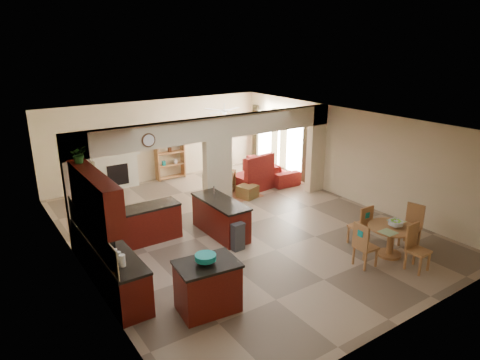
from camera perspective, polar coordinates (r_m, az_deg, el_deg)
floor at (r=11.44m, az=-0.27°, el=-6.23°), size 10.00×10.00×0.00m
ceiling at (r=10.59m, az=-0.30°, el=7.68°), size 10.00×10.00×0.00m
wall_back at (r=15.20m, az=-10.92°, el=5.22°), size 8.00×0.00×8.00m
wall_front at (r=7.63m, az=21.48°, el=-9.11°), size 8.00×0.00×8.00m
wall_left at (r=9.44m, az=-20.90°, el=-3.75°), size 0.00×10.00×10.00m
wall_right at (r=13.50m, az=13.97°, el=3.36°), size 0.00×10.00×10.00m
partition_left_pier at (r=10.42m, az=-20.66°, el=-1.68°), size 0.60×0.25×2.80m
partition_center_pier at (r=11.83m, az=-2.99°, el=0.30°), size 0.80×0.25×2.20m
partition_right_pier at (r=13.95m, az=10.11°, el=4.10°), size 0.60×0.25×2.80m
partition_header at (r=11.48m, az=-3.10°, el=6.96°), size 8.00×0.25×0.60m
kitchen_counter at (r=9.76m, az=-15.69°, el=-8.49°), size 2.52×3.29×1.48m
upper_cabinets at (r=8.57m, az=-18.82°, el=-2.01°), size 0.35×2.40×0.90m
peninsula at (r=10.88m, az=-2.57°, el=-4.98°), size 0.70×1.85×0.91m
wall_clock at (r=10.48m, az=-12.09°, el=5.21°), size 0.34×0.03×0.34m
rug at (r=13.67m, az=-1.02°, el=-2.02°), size 1.60×1.30×0.01m
fireplace at (r=14.71m, az=-16.17°, el=1.21°), size 1.60×0.35×1.20m
shelving_unit at (r=15.29m, az=-9.34°, el=3.46°), size 1.00×0.32×1.80m
window_a at (r=15.10m, az=7.38°, el=4.53°), size 0.02×0.90×1.90m
window_b at (r=16.37m, az=3.44°, el=5.72°), size 0.02×0.90×1.90m
glazed_door at (r=15.76m, az=5.32°, el=4.62°), size 0.02×0.70×2.10m
drape_a_left at (r=14.64m, az=8.81°, el=4.03°), size 0.10×0.28×2.30m
drape_a_right at (r=15.51m, az=5.80°, el=4.96°), size 0.10×0.28×2.30m
drape_b_left at (r=15.89m, az=4.65°, el=5.31°), size 0.10×0.28×2.30m
drape_b_right at (r=16.82m, az=2.08°, el=6.08°), size 0.10×0.28×2.30m
ceiling_fan at (r=13.92m, az=-2.09°, el=9.22°), size 1.00×1.00×0.10m
kitchen_island at (r=8.01m, az=-4.34°, el=-13.94°), size 1.19×0.91×0.96m
teal_bowl at (r=7.70m, az=-4.61°, el=-10.48°), size 0.38×0.38×0.18m
trash_can at (r=10.15m, az=-0.41°, el=-7.64°), size 0.31×0.27×0.62m
dining_table at (r=10.39m, az=19.50°, el=-7.06°), size 1.06×1.06×0.72m
fruit_bowl at (r=10.25m, az=20.04°, el=-5.48°), size 0.33×0.33×0.17m
sofa at (r=15.29m, az=4.09°, el=1.51°), size 2.47×1.13×0.70m
chaise at (r=14.26m, az=1.62°, el=-0.16°), size 1.33×1.15×0.48m
armchair at (r=13.77m, az=-2.78°, el=-0.24°), size 1.14×1.14×0.76m
ottoman at (r=13.43m, az=1.00°, el=-1.54°), size 0.67×0.67×0.39m
plant at (r=9.17m, az=-20.68°, el=3.23°), size 0.36×0.32×0.36m
chair_north at (r=10.66m, az=15.99°, el=-5.65°), size 0.43×0.44×1.02m
chair_east at (r=11.07m, az=22.00°, el=-5.39°), size 0.50×0.50×1.02m
chair_south at (r=9.97m, az=22.34°, el=-8.06°), size 0.44×0.45×1.02m
chair_west at (r=9.69m, az=16.13°, el=-8.15°), size 0.44×0.44×1.02m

